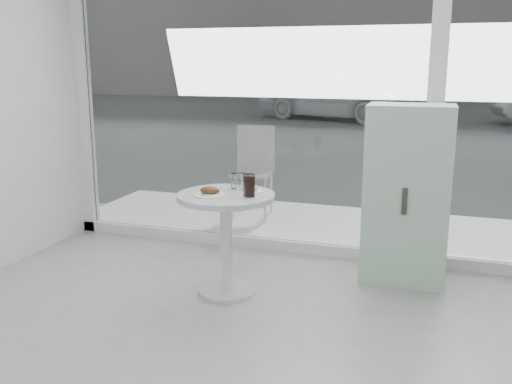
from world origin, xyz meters
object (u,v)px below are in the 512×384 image
(car_white, at_px, (333,93))
(main_table, at_px, (226,223))
(mint_cabinet, at_px, (407,195))
(cola_glass, at_px, (249,186))
(patio_chair, at_px, (254,165))
(plate_donut, at_px, (250,189))
(plate_fritter, at_px, (210,192))
(water_tumbler_b, at_px, (241,183))
(water_tumbler_a, at_px, (236,182))

(car_white, bearing_deg, main_table, -154.79)
(main_table, xyz_separation_m, mint_cabinet, (1.24, 0.70, 0.15))
(cola_glass, bearing_deg, patio_chair, 107.90)
(cola_glass, bearing_deg, main_table, 174.64)
(cola_glass, bearing_deg, car_white, 98.49)
(plate_donut, bearing_deg, patio_chair, 107.93)
(mint_cabinet, xyz_separation_m, cola_glass, (-1.05, -0.72, 0.15))
(car_white, bearing_deg, plate_fritter, -155.21)
(plate_donut, bearing_deg, car_white, 98.40)
(patio_chair, bearing_deg, plate_donut, -78.98)
(patio_chair, relative_size, car_white, 0.22)
(mint_cabinet, xyz_separation_m, plate_donut, (-1.09, -0.59, 0.09))
(mint_cabinet, distance_m, water_tumbler_b, 1.31)
(plate_donut, xyz_separation_m, water_tumbler_a, (-0.15, 0.10, 0.03))
(plate_fritter, distance_m, water_tumbler_b, 0.29)
(patio_chair, distance_m, water_tumbler_b, 1.96)
(car_white, relative_size, plate_donut, 21.75)
(mint_cabinet, relative_size, water_tumbler_b, 10.82)
(mint_cabinet, bearing_deg, car_white, 102.20)
(car_white, xyz_separation_m, water_tumbler_a, (1.78, -12.97, 0.05))
(plate_donut, bearing_deg, water_tumbler_a, 146.48)
(mint_cabinet, bearing_deg, plate_donut, -153.08)
(plate_donut, distance_m, water_tumbler_b, 0.11)
(plate_fritter, height_order, water_tumbler_a, water_tumbler_a)
(patio_chair, relative_size, plate_donut, 4.69)
(main_table, xyz_separation_m, car_white, (-1.78, 13.17, 0.22))
(patio_chair, relative_size, water_tumbler_b, 7.56)
(car_white, xyz_separation_m, plate_fritter, (1.70, -13.26, 0.02))
(plate_donut, bearing_deg, water_tumbler_b, 152.23)
(plate_donut, distance_m, cola_glass, 0.15)
(main_table, relative_size, patio_chair, 0.79)
(plate_donut, bearing_deg, main_table, -142.92)
(mint_cabinet, relative_size, plate_donut, 6.72)
(water_tumbler_b, bearing_deg, cola_glass, -53.53)
(water_tumbler_a, bearing_deg, cola_glass, -50.36)
(plate_fritter, distance_m, cola_glass, 0.29)
(mint_cabinet, distance_m, water_tumbler_a, 1.34)
(mint_cabinet, relative_size, car_white, 0.31)
(main_table, relative_size, plate_donut, 3.69)
(car_white, bearing_deg, mint_cabinet, -148.87)
(cola_glass, bearing_deg, mint_cabinet, 34.28)
(main_table, bearing_deg, water_tumbler_a, 89.77)
(mint_cabinet, xyz_separation_m, water_tumbler_a, (-1.24, -0.49, 0.12))
(patio_chair, relative_size, cola_glass, 6.01)
(mint_cabinet, distance_m, plate_fritter, 1.55)
(car_white, height_order, plate_donut, car_white)
(plate_donut, height_order, water_tumbler_b, water_tumbler_b)
(main_table, xyz_separation_m, plate_donut, (0.15, 0.11, 0.24))
(plate_fritter, distance_m, water_tumbler_a, 0.31)
(main_table, distance_m, plate_donut, 0.30)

